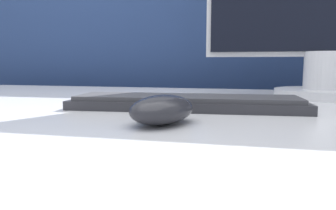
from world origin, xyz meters
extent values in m
cube|color=navy|center=(0.00, 0.68, 0.58)|extent=(5.00, 0.03, 1.15)
ellipsoid|color=#232328|center=(-0.02, -0.10, 0.75)|extent=(0.10, 0.13, 0.04)
cube|color=#28282D|center=(-0.01, 0.06, 0.74)|extent=(0.43, 0.14, 0.02)
cube|color=#38383D|center=(-0.01, 0.06, 0.75)|extent=(0.40, 0.12, 0.01)
cylinder|color=silver|center=(0.27, 0.33, 0.74)|extent=(0.21, 0.21, 0.02)
cylinder|color=silver|center=(0.27, 0.33, 0.80)|extent=(0.08, 0.08, 0.09)
camera|label=1|loc=(0.09, -0.52, 0.81)|focal=35.00mm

